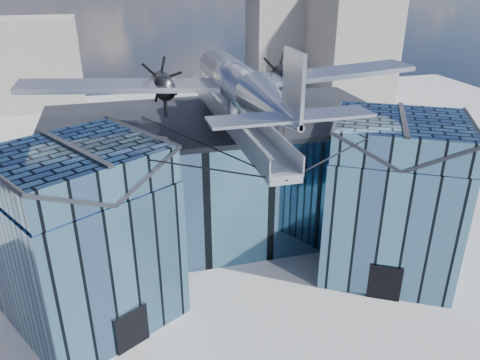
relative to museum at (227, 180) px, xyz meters
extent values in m
plane|color=gray|center=(0.00, -5.82, -5.54)|extent=(120.00, 120.00, 0.00)
cube|color=#456D8C|center=(0.00, 3.18, -0.79)|extent=(28.00, 14.00, 9.50)
cube|color=#24262B|center=(0.00, 3.18, 4.16)|extent=(28.00, 14.00, 0.40)
cube|color=#456D8C|center=(-10.50, -6.82, -0.79)|extent=(11.79, 11.43, 9.50)
cube|color=#456D8C|center=(-10.50, -6.82, 5.06)|extent=(11.56, 11.20, 2.20)
cube|color=#24262B|center=(-12.45, -7.94, 5.06)|extent=(7.98, 9.23, 2.40)
cube|color=#24262B|center=(-8.55, -5.69, 5.06)|extent=(7.98, 9.23, 2.40)
cube|color=#24262B|center=(-10.50, -6.82, 6.21)|extent=(4.30, 7.10, 0.18)
cube|color=black|center=(-8.48, -10.33, -4.24)|extent=(2.03, 1.32, 2.60)
cube|color=black|center=(-6.60, -4.57, -0.79)|extent=(0.34, 0.34, 9.50)
cube|color=#456D8C|center=(10.50, -6.82, -0.79)|extent=(11.79, 11.43, 9.50)
cube|color=#456D8C|center=(10.50, -6.82, 5.06)|extent=(11.56, 11.20, 2.20)
cube|color=#24262B|center=(8.55, -5.69, 5.06)|extent=(7.98, 9.23, 2.40)
cube|color=#24262B|center=(12.45, -7.94, 5.06)|extent=(7.98, 9.23, 2.40)
cube|color=#24262B|center=(10.50, -6.82, 6.21)|extent=(4.30, 7.10, 0.18)
cube|color=black|center=(8.48, -10.33, -4.24)|extent=(2.03, 1.32, 2.60)
cube|color=black|center=(6.60, -4.57, -0.79)|extent=(0.34, 0.34, 9.50)
cube|color=#989DA5|center=(0.00, -2.32, 5.56)|extent=(1.80, 21.00, 0.50)
cube|color=#989DA5|center=(-0.90, -2.32, 6.21)|extent=(0.08, 21.00, 1.10)
cube|color=#989DA5|center=(0.90, -2.32, 6.21)|extent=(0.08, 21.00, 1.10)
cylinder|color=#989DA5|center=(0.00, 7.18, 4.89)|extent=(0.44, 0.44, 1.35)
cylinder|color=#989DA5|center=(0.00, 1.18, 4.89)|extent=(0.44, 0.44, 1.35)
cylinder|color=#989DA5|center=(0.00, -2.82, 4.89)|extent=(0.44, 0.44, 1.35)
cylinder|color=#989DA5|center=(0.00, -1.82, 6.51)|extent=(0.70, 0.70, 1.40)
cylinder|color=black|center=(-5.25, -9.82, 5.86)|extent=(10.55, 6.08, 0.69)
cylinder|color=black|center=(5.25, -9.82, 5.86)|extent=(10.55, 6.08, 0.69)
cylinder|color=black|center=(-3.00, -4.32, 5.01)|extent=(6.09, 17.04, 1.19)
cylinder|color=black|center=(3.00, -4.32, 5.01)|extent=(6.09, 17.04, 1.19)
cylinder|color=#ACB0B9|center=(0.00, -1.82, 8.46)|extent=(2.50, 11.00, 2.50)
sphere|color=#ACB0B9|center=(0.00, 3.68, 8.46)|extent=(2.50, 2.50, 2.50)
cube|color=black|center=(0.00, 2.68, 9.15)|extent=(1.60, 1.40, 0.50)
cone|color=#ACB0B9|center=(0.00, -10.82, 8.76)|extent=(2.50, 7.00, 2.50)
cube|color=#ACB0B9|center=(0.00, -13.12, 10.36)|extent=(0.18, 2.40, 3.40)
cube|color=#ACB0B9|center=(0.00, -13.02, 8.96)|extent=(8.00, 1.80, 0.14)
cube|color=#ACB0B9|center=(-7.00, -0.82, 8.16)|extent=(14.00, 3.20, 1.08)
cylinder|color=black|center=(-4.60, -0.22, 7.91)|extent=(1.44, 3.20, 1.44)
cone|color=black|center=(-4.60, 1.58, 7.91)|extent=(0.70, 0.70, 0.70)
cube|color=black|center=(-4.60, 1.73, 7.91)|extent=(1.05, 0.06, 3.33)
cube|color=black|center=(-4.60, 1.73, 7.91)|extent=(2.53, 0.06, 2.53)
cube|color=black|center=(-4.60, 1.73, 7.91)|extent=(3.33, 0.06, 1.05)
cylinder|color=black|center=(-4.60, -0.82, 6.69)|extent=(0.24, 0.24, 1.75)
cube|color=#ACB0B9|center=(7.00, -0.82, 8.16)|extent=(14.00, 3.20, 1.08)
cylinder|color=black|center=(4.60, -0.22, 7.91)|extent=(1.44, 3.20, 1.44)
cone|color=black|center=(4.60, 1.58, 7.91)|extent=(0.70, 0.70, 0.70)
cube|color=black|center=(4.60, 1.73, 7.91)|extent=(1.05, 0.06, 3.33)
cube|color=black|center=(4.60, 1.73, 7.91)|extent=(2.53, 0.06, 2.53)
cube|color=black|center=(4.60, 1.73, 7.91)|extent=(3.33, 0.06, 1.05)
cylinder|color=black|center=(4.60, -0.82, 6.69)|extent=(0.24, 0.24, 1.75)
cube|color=gray|center=(32.00, 42.18, 3.46)|extent=(12.00, 14.00, 18.00)
cube|color=gray|center=(-20.00, 49.18, 1.46)|extent=(14.00, 10.00, 14.00)
cube|color=gray|center=(22.00, 52.18, 7.46)|extent=(9.00, 9.00, 26.00)
camera|label=1|loc=(-7.94, -32.99, 15.33)|focal=35.00mm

